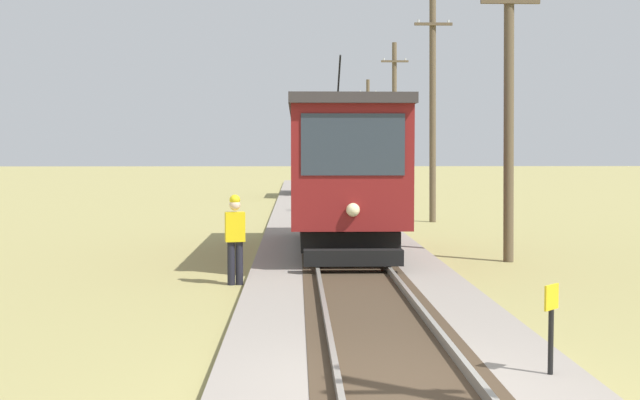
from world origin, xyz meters
TOP-DOWN VIEW (x-y plane):
  - track_ballast at (0.00, 0.00)m, footprint 4.20×120.00m
  - sleeper_bed at (0.00, 0.00)m, footprint 2.04×120.00m
  - rail_left at (-0.72, 0.00)m, footprint 0.07×120.00m
  - rail_right at (0.72, 0.00)m, footprint 0.07×120.00m
  - red_tram at (0.00, 12.25)m, footprint 2.60×8.54m
  - freight_car at (0.00, 38.98)m, footprint 2.40×5.20m
  - utility_pole_near_tram at (3.91, 11.20)m, footprint 1.40×0.54m
  - utility_pole_mid at (3.91, 22.22)m, footprint 1.40×0.63m
  - utility_pole_far at (3.91, 34.13)m, footprint 1.40×0.65m
  - utility_pole_distant at (3.91, 50.02)m, footprint 1.40×0.40m
  - trackside_signal_marker at (1.66, 0.50)m, footprint 0.21×0.21m
  - track_worker at (-2.35, 7.82)m, footprint 0.42×0.30m

SIDE VIEW (x-z plane):
  - track_ballast at x=0.00m, z-range 0.00..0.18m
  - sleeper_bed at x=0.00m, z-range 0.18..0.19m
  - rail_left at x=-0.72m, z-range 0.18..0.32m
  - rail_right at x=0.72m, z-range 0.18..0.32m
  - trackside_signal_marker at x=1.66m, z-range 0.08..1.26m
  - track_worker at x=-2.35m, z-range 0.09..1.88m
  - freight_car at x=0.00m, z-range 0.40..2.71m
  - red_tram at x=0.00m, z-range -0.20..4.59m
  - utility_pole_near_tram at x=3.91m, z-range 0.10..7.09m
  - utility_pole_distant at x=3.91m, z-range 0.10..7.71m
  - utility_pole_far at x=3.91m, z-range 0.10..8.28m
  - utility_pole_mid at x=3.91m, z-range 0.10..8.38m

